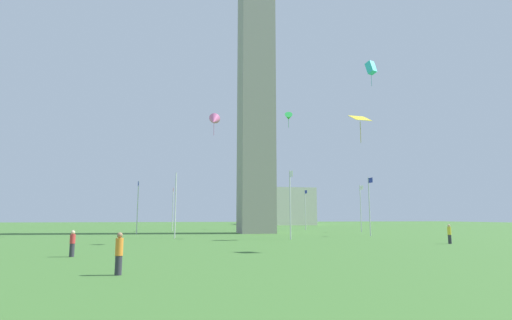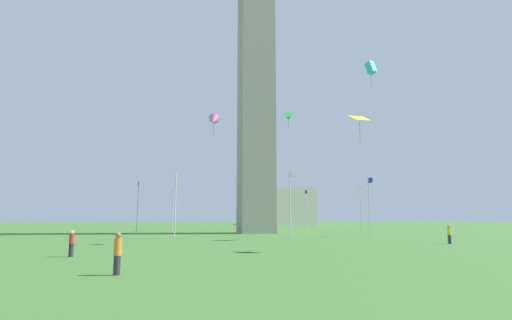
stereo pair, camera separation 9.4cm
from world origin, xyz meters
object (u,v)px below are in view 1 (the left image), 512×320
object	(u,v)px
flagpole_se	(305,208)
distant_building	(284,207)
flagpole_w	(138,205)
kite_yellow_diamond	(360,119)
flagpole_s	(237,208)
kite_cyan_box	(371,68)
obelisk_monument	(256,84)
person_orange_shirt	(119,254)
person_red_shirt	(72,244)
kite_pink_delta	(214,120)
flagpole_ne	(370,203)
person_yellow_shirt	(449,234)
flagpole_n	(290,201)
kite_green_delta	(289,117)
flagpole_sw	(173,207)
flagpole_nw	(176,202)
flagpole_e	(361,206)

from	to	relation	value
flagpole_se	distant_building	distance (m)	51.14
flagpole_w	kite_yellow_diamond	distance (m)	37.26
flagpole_s	kite_cyan_box	distance (m)	40.30
obelisk_monument	person_orange_shirt	bearing A→B (deg)	-20.23
flagpole_s	person_red_shirt	distance (m)	52.47
kite_pink_delta	distant_building	world-z (taller)	kite_pink_delta
flagpole_ne	person_yellow_shirt	xyz separation A→B (m)	(14.46, -0.02, -3.25)
flagpole_n	kite_cyan_box	size ratio (longest dim) A/B	2.53
person_yellow_shirt	kite_yellow_diamond	xyz separation A→B (m)	(5.65, -11.37, 8.73)
flagpole_se	flagpole_w	bearing A→B (deg)	-67.50
person_orange_shirt	person_red_shirt	bearing A→B (deg)	72.62
person_red_shirt	distant_building	xyz separation A→B (m)	(-93.93, 41.36, 4.61)
kite_green_delta	flagpole_n	bearing A→B (deg)	-15.40
flagpole_ne	flagpole_s	xyz separation A→B (m)	(-29.26, -12.12, 0.00)
flagpole_ne	distant_building	bearing A→B (deg)	171.87
kite_cyan_box	kite_pink_delta	bearing A→B (deg)	-79.79
kite_pink_delta	kite_green_delta	bearing A→B (deg)	128.07
flagpole_s	person_orange_shirt	distance (m)	59.57
kite_green_delta	kite_yellow_diamond	xyz separation A→B (m)	(17.47, 0.07, -4.51)
flagpole_w	person_yellow_shirt	world-z (taller)	flagpole_w
flagpole_n	flagpole_se	world-z (taller)	same
flagpole_sw	kite_yellow_diamond	size ratio (longest dim) A/B	3.43
distant_building	kite_pink_delta	bearing A→B (deg)	-20.59
flagpole_n	flagpole_nw	world-z (taller)	same
flagpole_e	kite_cyan_box	bearing A→B (deg)	-22.57
obelisk_monument	kite_green_delta	xyz separation A→B (m)	(14.83, 0.65, -9.06)
flagpole_s	flagpole_nw	bearing A→B (deg)	-22.50
obelisk_monument	kite_yellow_diamond	bearing A→B (deg)	1.29
flagpole_n	flagpole_s	world-z (taller)	same
flagpole_se	flagpole_s	world-z (taller)	same
flagpole_ne	flagpole_sw	world-z (taller)	same
obelisk_monument	flagpole_n	size ratio (longest dim) A/B	6.20
flagpole_e	kite_yellow_diamond	bearing A→B (deg)	-26.98
kite_green_delta	flagpole_w	bearing A→B (deg)	-129.69
flagpole_nw	flagpole_ne	bearing A→B (deg)	90.00
flagpole_ne	flagpole_e	distance (m)	13.12
person_yellow_shirt	kite_pink_delta	world-z (taller)	kite_pink_delta
flagpole_ne	person_red_shirt	xyz separation A→B (m)	(19.68, -30.74, -3.33)
flagpole_w	person_yellow_shirt	bearing A→B (deg)	47.73
flagpole_nw	kite_green_delta	size ratio (longest dim) A/B	3.97
person_orange_shirt	obelisk_monument	bearing A→B (deg)	29.20
flagpole_ne	flagpole_s	size ratio (longest dim) A/B	1.00
flagpole_nw	kite_yellow_diamond	distance (m)	24.49
kite_pink_delta	kite_cyan_box	xyz separation A→B (m)	(-3.28, 18.22, 7.92)
flagpole_n	flagpole_e	bearing A→B (deg)	135.00
obelisk_monument	flagpole_sw	world-z (taller)	obelisk_monument
flagpole_e	person_orange_shirt	size ratio (longest dim) A/B	4.21
person_red_shirt	kite_pink_delta	world-z (taller)	kite_pink_delta
flagpole_se	flagpole_s	bearing A→B (deg)	-112.50
flagpole_n	flagpole_s	distance (m)	34.28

